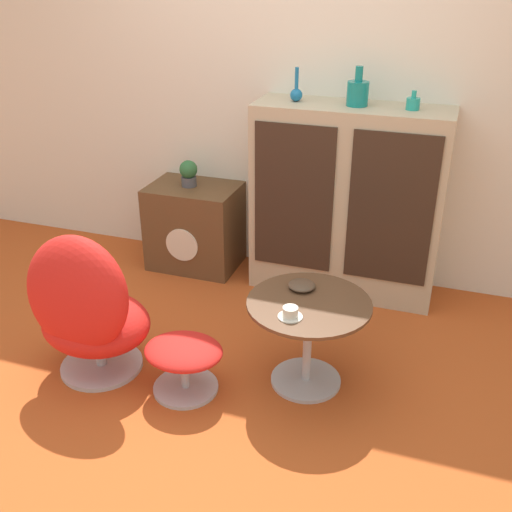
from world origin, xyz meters
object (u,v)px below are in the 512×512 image
(ottoman, at_px, (184,357))
(vase_inner_left, at_px, (358,92))
(coffee_table, at_px, (308,327))
(teacup, at_px, (290,313))
(bowl, at_px, (302,285))
(vase_leftmost, at_px, (296,93))
(egg_chair, at_px, (87,310))
(potted_plant, at_px, (189,173))
(tv_console, at_px, (195,226))
(vase_inner_right, at_px, (413,103))
(sideboard, at_px, (347,202))

(ottoman, xyz_separation_m, vase_inner_left, (0.56, 1.35, 1.10))
(coffee_table, relative_size, teacup, 5.24)
(ottoman, height_order, vase_inner_left, vase_inner_left)
(ottoman, bearing_deg, vase_inner_left, 67.56)
(bowl, bearing_deg, vase_leftmost, 108.42)
(egg_chair, distance_m, potted_plant, 1.39)
(tv_console, bearing_deg, teacup, -49.35)
(potted_plant, bearing_deg, coffee_table, -43.21)
(vase_leftmost, distance_m, teacup, 1.50)
(coffee_table, relative_size, vase_leftmost, 3.09)
(vase_inner_left, bearing_deg, vase_inner_right, 0.00)
(vase_inner_left, xyz_separation_m, bowl, (-0.05, -0.96, -0.80))
(ottoman, bearing_deg, teacup, 10.79)
(bowl, bearing_deg, teacup, -85.84)
(egg_chair, xyz_separation_m, potted_plant, (-0.04, 1.36, 0.30))
(vase_leftmost, bearing_deg, tv_console, -178.54)
(bowl, bearing_deg, sideboard, 87.85)
(coffee_table, bearing_deg, vase_inner_left, 90.98)
(potted_plant, bearing_deg, egg_chair, -88.33)
(ottoman, bearing_deg, coffee_table, 24.66)
(egg_chair, xyz_separation_m, vase_leftmost, (0.70, 1.38, 0.88))
(egg_chair, bearing_deg, coffee_table, 15.19)
(sideboard, bearing_deg, potted_plant, -179.29)
(sideboard, relative_size, coffee_table, 1.96)
(tv_console, relative_size, egg_chair, 0.74)
(vase_inner_left, bearing_deg, coffee_table, -89.02)
(vase_leftmost, bearing_deg, egg_chair, -116.98)
(vase_inner_right, height_order, potted_plant, vase_inner_right)
(tv_console, relative_size, bowl, 4.41)
(ottoman, distance_m, vase_inner_left, 1.83)
(ottoman, bearing_deg, bowl, 37.42)
(ottoman, bearing_deg, tv_console, 111.79)
(egg_chair, bearing_deg, sideboard, 52.43)
(tv_console, relative_size, teacup, 5.18)
(ottoman, relative_size, coffee_table, 0.65)
(tv_console, bearing_deg, potted_plant, 178.46)
(sideboard, xyz_separation_m, potted_plant, (-1.10, -0.01, 0.08))
(sideboard, distance_m, tv_console, 1.11)
(egg_chair, relative_size, vase_inner_right, 7.68)
(tv_console, distance_m, vase_inner_left, 1.48)
(egg_chair, relative_size, coffee_table, 1.34)
(tv_console, relative_size, ottoman, 1.52)
(vase_inner_left, relative_size, teacup, 1.91)
(tv_console, xyz_separation_m, ottoman, (0.53, -1.33, -0.10))
(vase_inner_right, bearing_deg, coffee_table, -105.71)
(egg_chair, height_order, potted_plant, egg_chair)
(vase_inner_left, xyz_separation_m, teacup, (-0.03, -1.25, -0.79))
(teacup, xyz_separation_m, bowl, (-0.02, 0.28, -0.00))
(sideboard, distance_m, potted_plant, 1.10)
(coffee_table, bearing_deg, teacup, -107.24)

